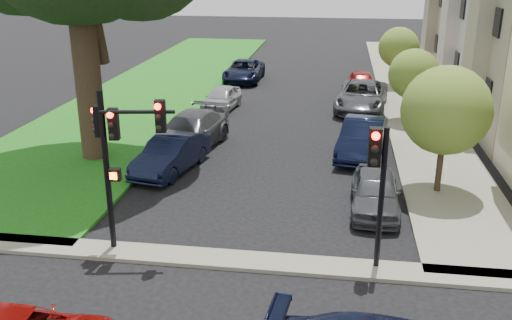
# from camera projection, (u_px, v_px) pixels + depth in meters

# --- Properties ---
(ground) EXTENTS (140.00, 140.00, 0.00)m
(ground) POSITION_uv_depth(u_px,v_px,m) (227.00, 303.00, 14.15)
(ground) COLOR black
(ground) RESTS_ON ground
(grass_strip) EXTENTS (8.00, 44.00, 0.12)m
(grass_strip) POSITION_uv_depth(u_px,v_px,m) (163.00, 85.00, 37.71)
(grass_strip) COLOR #156010
(grass_strip) RESTS_ON ground
(sidewalk_right) EXTENTS (3.50, 44.00, 0.12)m
(sidewalk_right) POSITION_uv_depth(u_px,v_px,m) (407.00, 93.00, 35.56)
(sidewalk_right) COLOR gray
(sidewalk_right) RESTS_ON ground
(sidewalk_cross) EXTENTS (60.00, 1.00, 0.12)m
(sidewalk_cross) POSITION_uv_depth(u_px,v_px,m) (240.00, 261.00, 16.00)
(sidewalk_cross) COLOR gray
(sidewalk_cross) RESTS_ON ground
(small_tree_a) EXTENTS (3.11, 3.11, 4.66)m
(small_tree_a) POSITION_uv_depth(u_px,v_px,m) (446.00, 111.00, 19.64)
(small_tree_a) COLOR #301E15
(small_tree_a) RESTS_ON ground
(small_tree_b) EXTENTS (2.54, 2.54, 3.81)m
(small_tree_b) POSITION_uv_depth(u_px,v_px,m) (414.00, 74.00, 28.54)
(small_tree_b) COLOR #301E15
(small_tree_b) RESTS_ON ground
(small_tree_c) EXTENTS (2.59, 2.59, 3.88)m
(small_tree_c) POSITION_uv_depth(u_px,v_px,m) (399.00, 47.00, 36.54)
(small_tree_c) COLOR #301E15
(small_tree_c) RESTS_ON ground
(traffic_signal_main) EXTENTS (2.33, 0.61, 4.76)m
(traffic_signal_main) POSITION_uv_depth(u_px,v_px,m) (118.00, 144.00, 15.59)
(traffic_signal_main) COLOR black
(traffic_signal_main) RESTS_ON ground
(traffic_signal_secondary) EXTENTS (0.51, 0.41, 4.06)m
(traffic_signal_secondary) POSITION_uv_depth(u_px,v_px,m) (378.00, 173.00, 14.74)
(traffic_signal_secondary) COLOR black
(traffic_signal_secondary) RESTS_ON ground
(car_parked_0) EXTENTS (1.68, 4.01, 1.36)m
(car_parked_0) POSITION_uv_depth(u_px,v_px,m) (375.00, 192.00, 19.09)
(car_parked_0) COLOR #3F4247
(car_parked_0) RESTS_ON ground
(car_parked_1) EXTENTS (2.43, 4.99, 1.58)m
(car_parked_1) POSITION_uv_depth(u_px,v_px,m) (362.00, 138.00, 24.35)
(car_parked_1) COLOR black
(car_parked_1) RESTS_ON ground
(car_parked_2) EXTENTS (3.26, 5.96, 1.58)m
(car_parked_2) POSITION_uv_depth(u_px,v_px,m) (362.00, 96.00, 31.61)
(car_parked_2) COLOR #3F4247
(car_parked_2) RESTS_ON ground
(car_parked_3) EXTENTS (1.75, 4.00, 1.34)m
(car_parked_3) POSITION_uv_depth(u_px,v_px,m) (362.00, 83.00, 35.55)
(car_parked_3) COLOR maroon
(car_parked_3) RESTS_ON ground
(car_parked_5) EXTENTS (2.37, 4.56, 1.43)m
(car_parked_5) POSITION_uv_depth(u_px,v_px,m) (171.00, 154.00, 22.57)
(car_parked_5) COLOR black
(car_parked_5) RESTS_ON ground
(car_parked_6) EXTENTS (3.10, 5.74, 1.58)m
(car_parked_6) POSITION_uv_depth(u_px,v_px,m) (190.00, 132.00, 25.16)
(car_parked_6) COLOR #3F4247
(car_parked_6) RESTS_ON ground
(car_parked_7) EXTENTS (1.95, 4.01, 1.32)m
(car_parked_7) POSITION_uv_depth(u_px,v_px,m) (221.00, 98.00, 31.68)
(car_parked_7) COLOR #999BA0
(car_parked_7) RESTS_ON ground
(car_parked_8) EXTENTS (2.36, 5.10, 1.42)m
(car_parked_8) POSITION_uv_depth(u_px,v_px,m) (244.00, 71.00, 39.04)
(car_parked_8) COLOR black
(car_parked_8) RESTS_ON ground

